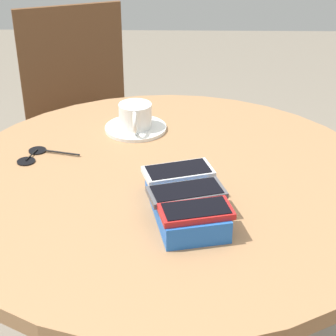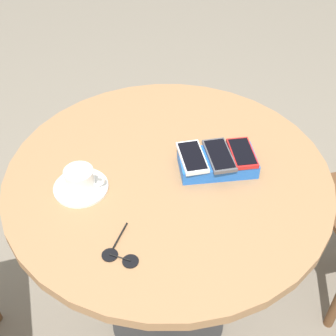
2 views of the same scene
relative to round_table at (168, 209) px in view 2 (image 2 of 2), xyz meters
name	(u,v)px [view 2 (image 2 of 2)]	position (x,y,z in m)	size (l,w,h in m)	color
ground_plane	(168,317)	(0.00, 0.00, -0.63)	(8.00, 8.00, 0.00)	gray
round_table	(168,209)	(0.00, 0.00, 0.00)	(0.90, 0.90, 0.77)	#2D2D2D
phone_box	(217,163)	(-0.13, -0.03, 0.17)	(0.23, 0.15, 0.04)	blue
phone_red	(242,153)	(-0.20, -0.05, 0.19)	(0.09, 0.13, 0.01)	red
phone_gray	(219,155)	(-0.14, -0.04, 0.19)	(0.10, 0.15, 0.01)	#515156
phone_white	(192,157)	(-0.06, -0.02, 0.19)	(0.10, 0.14, 0.01)	silver
saucer	(81,187)	(0.22, 0.08, 0.15)	(0.15, 0.15, 0.01)	white
coffee_cup	(80,178)	(0.22, 0.08, 0.18)	(0.11, 0.08, 0.06)	white
sunglasses	(120,255)	(0.08, 0.29, 0.15)	(0.09, 0.13, 0.01)	black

